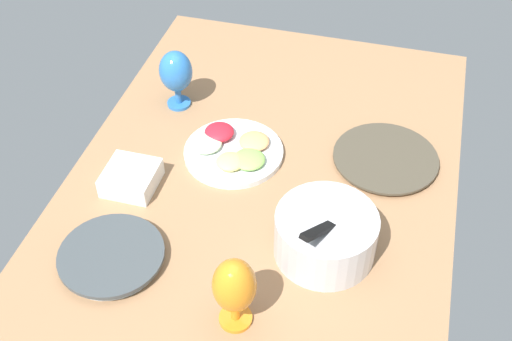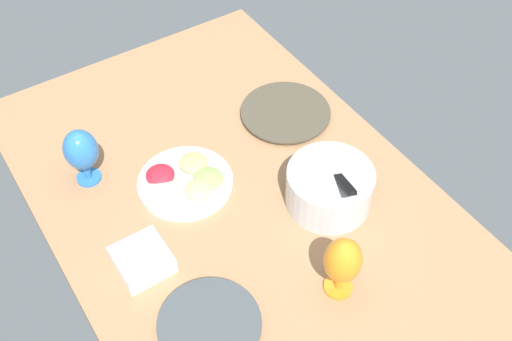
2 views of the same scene
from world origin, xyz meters
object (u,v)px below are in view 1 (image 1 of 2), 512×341
Objects in this scene: dinner_plate_left at (385,159)px; fruit_platter at (233,150)px; hurricane_glass_orange at (234,287)px; dinner_plate_right at (112,257)px; hurricane_glass_blue at (176,73)px; mixing_bowl at (326,234)px; square_bowl_white at (131,177)px.

dinner_plate_left is 1.04× the size of fruit_platter.
fruit_platter is at bearing -162.74° from hurricane_glass_orange.
hurricane_glass_blue reaches higher than dinner_plate_right.
mixing_bowl is at bearing 48.48° from fruit_platter.
square_bowl_white is at bearing -67.25° from dinner_plate_left.
mixing_bowl is at bearing 49.83° from hurricane_glass_blue.
hurricane_glass_orange is 52.27cm from square_bowl_white.
dinner_plate_right is 63.12cm from hurricane_glass_blue.
dinner_plate_left is 79.38cm from dinner_plate_right.
mixing_bowl reaches higher than dinner_plate_left.
dinner_plate_right is 36.13cm from hurricane_glass_orange.
hurricane_glass_orange is at bearing 28.99° from hurricane_glass_blue.
square_bowl_white is (-25.33, -5.50, 1.61)cm from dinner_plate_right.
hurricane_glass_blue is 37.73cm from square_bowl_white.
mixing_bowl is 29.36cm from hurricane_glass_orange.
dinner_plate_right is at bearing 12.25° from square_bowl_white.
fruit_platter is 2.07× the size of square_bowl_white.
square_bowl_white is at bearing -99.54° from mixing_bowl.
dinner_plate_right is 25.97cm from square_bowl_white.
hurricane_glass_blue is at bearing -98.29° from dinner_plate_left.
mixing_bowl is 1.34× the size of hurricane_glass_blue.
hurricane_glass_orange is (8.23, 33.55, 10.59)cm from dinner_plate_right.
mixing_bowl is 1.29× the size of hurricane_glass_orange.
mixing_bowl is (-16.18, 48.91, 5.11)cm from dinner_plate_right.
dinner_plate_left is at bearing 81.71° from hurricane_glass_blue.
fruit_platter is 55.86cm from hurricane_glass_orange.
dinner_plate_right is 0.91× the size of fruit_platter.
hurricane_glass_blue is at bearing -175.04° from dinner_plate_right.
square_bowl_white is (27.25, -64.97, 2.08)cm from dinner_plate_left.
dinner_plate_right is 47.45cm from fruit_platter.
fruit_platter is at bearing -131.52° from mixing_bowl.
square_bowl_white is at bearing -130.68° from hurricane_glass_orange.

